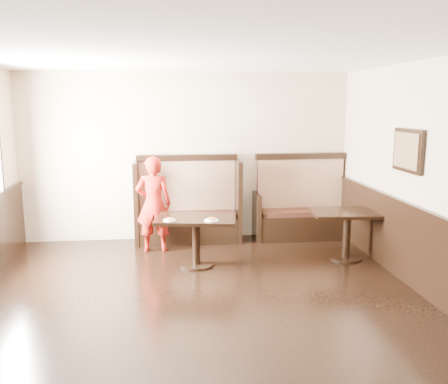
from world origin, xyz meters
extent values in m
plane|color=black|center=(0.00, 0.00, 0.00)|extent=(7.00, 7.00, 0.00)
plane|color=beige|center=(0.00, 3.50, 1.40)|extent=(5.50, 0.00, 5.50)
plane|color=white|center=(0.00, 0.00, 2.80)|extent=(7.00, 7.00, 0.00)
cube|color=black|center=(2.71, 1.20, 1.70)|extent=(0.04, 0.70, 0.55)
cube|color=olive|center=(2.69, 1.20, 1.70)|extent=(0.01, 0.60, 0.45)
cube|color=black|center=(0.00, 3.22, 0.21)|extent=(1.60, 0.50, 0.42)
cube|color=#341810|center=(0.00, 3.22, 0.46)|extent=(1.54, 0.46, 0.09)
cube|color=#541022|center=(0.00, 3.43, 0.90)|extent=(1.60, 0.12, 0.92)
cube|color=black|center=(0.00, 3.43, 1.40)|extent=(1.68, 0.16, 0.10)
cube|color=black|center=(-0.84, 3.32, 0.68)|extent=(0.07, 0.72, 1.36)
cube|color=black|center=(0.84, 3.32, 0.68)|extent=(0.07, 0.72, 1.36)
cube|color=black|center=(1.95, 3.22, 0.21)|extent=(1.50, 0.50, 0.42)
cube|color=#341810|center=(1.95, 3.22, 0.46)|extent=(1.44, 0.46, 0.09)
cube|color=#541022|center=(1.95, 3.43, 0.90)|extent=(1.50, 0.12, 0.92)
cube|color=black|center=(1.95, 3.43, 1.40)|extent=(1.58, 0.16, 0.10)
cube|color=black|center=(1.16, 3.32, 0.40)|extent=(0.07, 0.72, 0.80)
cube|color=black|center=(2.74, 3.32, 0.40)|extent=(0.07, 0.72, 0.80)
cube|color=black|center=(0.06, 2.01, 0.69)|extent=(1.22, 0.87, 0.05)
cylinder|color=black|center=(0.06, 2.01, 0.33)|extent=(0.11, 0.11, 0.65)
cylinder|color=black|center=(0.06, 2.01, 0.01)|extent=(0.48, 0.48, 0.03)
cube|color=black|center=(2.30, 2.07, 0.70)|extent=(1.10, 0.78, 0.05)
cylinder|color=black|center=(2.30, 2.07, 0.34)|extent=(0.11, 0.11, 0.66)
cylinder|color=black|center=(2.30, 2.07, 0.01)|extent=(0.49, 0.49, 0.03)
imported|color=#A61911|center=(-0.55, 2.77, 0.75)|extent=(0.57, 0.39, 1.50)
cylinder|color=white|center=(-0.31, 1.87, 0.72)|extent=(0.18, 0.18, 0.01)
cylinder|color=tan|center=(-0.31, 1.87, 0.73)|extent=(0.11, 0.11, 0.01)
cylinder|color=#EABA54|center=(-0.31, 1.87, 0.74)|extent=(0.09, 0.09, 0.01)
cylinder|color=white|center=(0.26, 1.79, 0.72)|extent=(0.20, 0.20, 0.01)
cylinder|color=tan|center=(0.26, 1.79, 0.73)|extent=(0.12, 0.12, 0.02)
cylinder|color=#EABA54|center=(0.26, 1.79, 0.74)|extent=(0.11, 0.11, 0.01)
camera|label=1|loc=(-0.30, -4.47, 2.29)|focal=38.00mm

